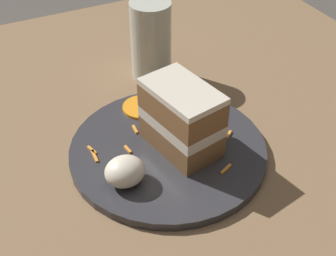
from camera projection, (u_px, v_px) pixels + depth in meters
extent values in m
plane|color=#4C4742|center=(157.00, 204.00, 0.65)|extent=(6.00, 6.00, 0.00)
cube|color=#846647|center=(157.00, 196.00, 0.64)|extent=(1.12, 1.15, 0.03)
cylinder|color=#333338|center=(168.00, 150.00, 0.68)|extent=(0.29, 0.29, 0.01)
cube|color=brown|center=(181.00, 136.00, 0.67)|extent=(0.09, 0.12, 0.04)
cube|color=silver|center=(181.00, 121.00, 0.65)|extent=(0.09, 0.12, 0.02)
cube|color=brown|center=(182.00, 105.00, 0.63)|extent=(0.09, 0.12, 0.04)
cube|color=silver|center=(182.00, 91.00, 0.62)|extent=(0.09, 0.12, 0.01)
ellipsoid|color=silver|center=(125.00, 171.00, 0.61)|extent=(0.05, 0.05, 0.04)
cylinder|color=orange|center=(142.00, 107.00, 0.74)|extent=(0.06, 0.06, 0.00)
cube|color=orange|center=(135.00, 129.00, 0.70)|extent=(0.01, 0.02, 0.00)
cube|color=orange|center=(128.00, 149.00, 0.67)|extent=(0.01, 0.02, 0.00)
cube|color=orange|center=(184.00, 110.00, 0.74)|extent=(0.01, 0.01, 0.00)
cube|color=orange|center=(92.00, 150.00, 0.67)|extent=(0.01, 0.02, 0.00)
cube|color=orange|center=(95.00, 156.00, 0.66)|extent=(0.01, 0.03, 0.00)
cube|color=orange|center=(229.00, 135.00, 0.69)|extent=(0.02, 0.01, 0.00)
cube|color=orange|center=(226.00, 169.00, 0.64)|extent=(0.02, 0.01, 0.00)
cylinder|color=beige|center=(151.00, 40.00, 0.80)|extent=(0.07, 0.07, 0.14)
cylinder|color=silver|center=(152.00, 63.00, 0.83)|extent=(0.06, 0.06, 0.05)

